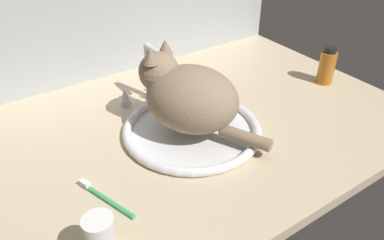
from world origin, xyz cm
name	(u,v)px	position (x,y,z in cm)	size (l,w,h in cm)	color
countertop	(202,126)	(0.00, 0.00, 1.50)	(113.95, 79.62, 3.00)	#CCB793
backsplash_wall	(130,22)	(0.00, 41.01, 19.16)	(113.95, 2.40, 38.32)	#B2B7BC
sink_basin	(192,130)	(-5.38, -3.01, 4.00)	(36.19, 36.19, 2.31)	white
faucet	(151,78)	(-5.38, 18.68, 9.87)	(19.68, 10.52, 17.59)	silver
cat	(186,95)	(-6.08, -1.52, 13.92)	(28.48, 35.17, 20.51)	#8C755B
amber_bottle	(327,66)	(45.82, -3.61, 8.77)	(5.08, 5.08, 12.26)	#B2661E
toothbrush	(105,198)	(-34.05, -12.93, 3.63)	(6.18, 15.61, 1.70)	#3FB266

